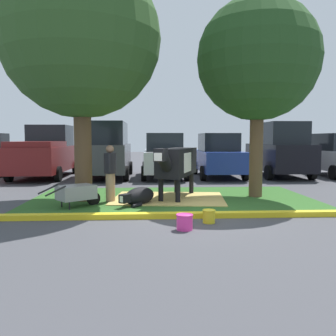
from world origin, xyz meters
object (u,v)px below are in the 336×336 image
Objects in this scene: suv_black at (279,149)px; cow_holstein at (176,163)px; shade_tree_right at (258,60)px; suv_dark_grey at (107,150)px; sedan_silver at (164,156)px; bucket_pink at (185,222)px; wheelbarrow at (77,193)px; person_handler at (110,172)px; bucket_yellow at (209,216)px; sedan_blue at (218,156)px; shade_tree_left at (81,39)px; calf_lying at (139,196)px; pickup_truck_maroon at (46,153)px.

cow_holstein is at bearing -131.37° from suv_black.
shade_tree_right reaches higher than suv_dark_grey.
sedan_silver is (-2.53, 5.73, -3.12)m from shade_tree_right.
cow_holstein is at bearing -175.42° from shade_tree_right.
wheelbarrow is at bearing 136.26° from bucket_pink.
person_handler is 0.35× the size of suv_dark_grey.
shade_tree_right is at bearing -66.21° from sedan_silver.
shade_tree_right is at bearing 4.58° from cow_holstein.
suv_dark_grey reaches higher than bucket_yellow.
bucket_yellow is 0.06× the size of sedan_blue.
cow_holstein is at bearing 4.47° from shade_tree_left.
bucket_yellow is (2.33, -2.59, -0.71)m from person_handler.
wheelbarrow is 3.65m from bucket_yellow.
suv_dark_grey is (-1.59, 6.96, 1.03)m from calf_lying.
person_handler is at bearing 41.87° from wheelbarrow.
calf_lying is at bearing -138.26° from cow_holstein.
wheelbarrow is 10.81m from suv_black.
bucket_yellow is at bearing -102.42° from sedan_blue.
shade_tree_right is 6.50m from sedan_blue.
suv_dark_grey reaches higher than pickup_truck_maroon.
shade_tree_left reaches higher than sedan_blue.
shade_tree_right is 3.71× the size of person_handler.
cow_holstein is at bearing -49.07° from pickup_truck_maroon.
shade_tree_right is (5.11, 0.40, -0.43)m from shade_tree_left.
suv_black is at bearing 47.58° from calf_lying.
shade_tree_left reaches higher than calf_lying.
calf_lying is 0.27× the size of suv_black.
calf_lying is 7.74m from sedan_blue.
sedan_blue is (3.50, 6.87, 0.75)m from calf_lying.
cow_holstein is at bearing -112.31° from sedan_blue.
pickup_truck_maroon reaches higher than sedan_silver.
bucket_pink is at bearing -75.21° from suv_dark_grey.
suv_dark_grey is 1.05× the size of sedan_silver.
pickup_truck_maroon reaches higher than person_handler.
sedan_silver is at bearing 74.36° from person_handler.
person_handler is 3.66m from bucket_pink.
wheelbarrow is 0.33× the size of sedan_silver.
shade_tree_left is at bearing -112.86° from sedan_silver.
cow_holstein is at bearing 14.83° from person_handler.
sedan_blue is at bearing -177.44° from suv_black.
shade_tree_left is 7.01m from suv_dark_grey.
calf_lying is 7.00m from sedan_silver.
sedan_blue reaches higher than bucket_pink.
shade_tree_left is at bearing -175.53° from cow_holstein.
pickup_truck_maroon is at bearing 175.25° from sedan_silver.
cow_holstein is at bearing -89.19° from sedan_silver.
pickup_truck_maroon is at bearing 122.25° from bucket_yellow.
sedan_blue reaches higher than person_handler.
bucket_yellow is at bearing -118.09° from suv_black.
sedan_silver is 2.51m from sedan_blue.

